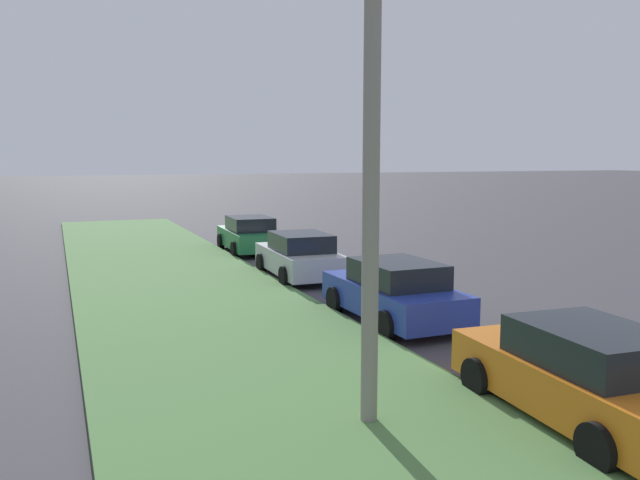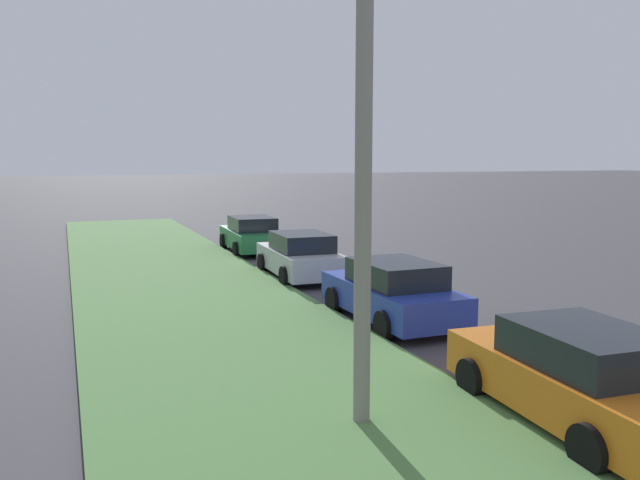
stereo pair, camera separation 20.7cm
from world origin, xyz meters
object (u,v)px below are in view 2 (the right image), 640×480
at_px(parked_car_blue, 393,292).
at_px(parked_car_green, 252,235).
at_px(streetlight, 383,119).
at_px(parked_car_silver, 300,256).
at_px(parked_car_orange, 578,376).

xyz_separation_m(parked_car_blue, parked_car_green, (12.21, -0.00, 0.00)).
bearing_deg(streetlight, parked_car_green, -9.57).
distance_m(parked_car_green, streetlight, 17.92).
xyz_separation_m(parked_car_blue, parked_car_silver, (6.08, 0.10, 0.00)).
relative_size(parked_car_orange, parked_car_silver, 1.01).
distance_m(parked_car_orange, parked_car_silver, 12.30).
xyz_separation_m(parked_car_orange, parked_car_silver, (12.30, -0.18, 0.00)).
bearing_deg(parked_car_green, parked_car_orange, -178.54).
bearing_deg(parked_car_green, streetlight, 172.76).
relative_size(parked_car_silver, streetlight, 0.58).
distance_m(parked_car_silver, streetlight, 12.09).
height_order(parked_car_orange, streetlight, streetlight).
bearing_deg(parked_car_blue, parked_car_orange, 176.97).
height_order(parked_car_silver, parked_car_green, same).
distance_m(parked_car_blue, streetlight, 6.92).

